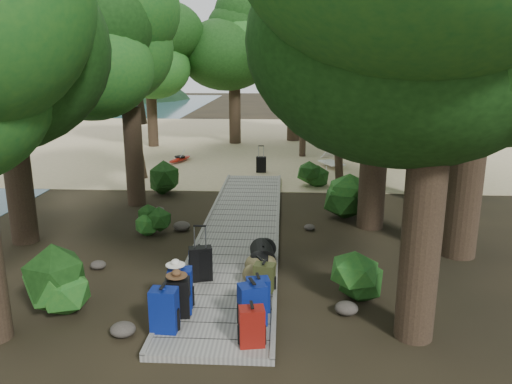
# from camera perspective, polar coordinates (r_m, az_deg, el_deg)

# --- Properties ---
(ground) EXTENTS (120.00, 120.00, 0.00)m
(ground) POSITION_cam_1_polar(r_m,az_deg,el_deg) (12.23, -2.12, -5.97)
(ground) COLOR black
(ground) RESTS_ON ground
(sand_beach) EXTENTS (40.00, 22.00, 0.02)m
(sand_beach) POSITION_cam_1_polar(r_m,az_deg,el_deg) (27.75, 0.87, 5.76)
(sand_beach) COLOR tan
(sand_beach) RESTS_ON ground
(boardwalk) EXTENTS (2.00, 12.00, 0.12)m
(boardwalk) POSITION_cam_1_polar(r_m,az_deg,el_deg) (13.14, -1.73, -4.19)
(boardwalk) COLOR gray
(boardwalk) RESTS_ON ground
(backpack_left_a) EXTENTS (0.44, 0.32, 0.80)m
(backpack_left_a) POSITION_cam_1_polar(r_m,az_deg,el_deg) (8.27, -10.45, -12.88)
(backpack_left_a) COLOR navy
(backpack_left_a) RESTS_ON boardwalk
(backpack_left_b) EXTENTS (0.43, 0.33, 0.74)m
(backpack_left_b) POSITION_cam_1_polar(r_m,az_deg,el_deg) (8.68, -8.94, -11.59)
(backpack_left_b) COLOR black
(backpack_left_b) RESTS_ON boardwalk
(backpack_left_c) EXTENTS (0.45, 0.35, 0.78)m
(backpack_left_c) POSITION_cam_1_polar(r_m,az_deg,el_deg) (8.99, -8.63, -10.51)
(backpack_left_c) COLOR navy
(backpack_left_c) RESTS_ON boardwalk
(backpack_left_d) EXTENTS (0.38, 0.28, 0.57)m
(backpack_left_d) POSITION_cam_1_polar(r_m,az_deg,el_deg) (10.33, -6.55, -7.63)
(backpack_left_d) COLOR navy
(backpack_left_d) RESTS_ON boardwalk
(backpack_right_a) EXTENTS (0.42, 0.33, 0.68)m
(backpack_right_a) POSITION_cam_1_polar(r_m,az_deg,el_deg) (7.80, -0.48, -14.90)
(backpack_right_a) COLOR maroon
(backpack_right_a) RESTS_ON boardwalk
(backpack_right_b) EXTENTS (0.52, 0.44, 0.78)m
(backpack_right_b) POSITION_cam_1_polar(r_m,az_deg,el_deg) (8.31, -0.44, -12.52)
(backpack_right_b) COLOR navy
(backpack_right_b) RESTS_ON boardwalk
(backpack_right_c) EXTENTS (0.44, 0.35, 0.66)m
(backpack_right_c) POSITION_cam_1_polar(r_m,az_deg,el_deg) (8.76, 0.22, -11.47)
(backpack_right_c) COLOR navy
(backpack_right_c) RESTS_ON boardwalk
(backpack_right_d) EXTENTS (0.42, 0.34, 0.58)m
(backpack_right_d) POSITION_cam_1_polar(r_m,az_deg,el_deg) (9.50, 0.97, -9.55)
(backpack_right_d) COLOR #3C3D1A
(backpack_right_d) RESTS_ON boardwalk
(duffel_right_khaki) EXTENTS (0.64, 0.72, 0.40)m
(duffel_right_khaki) POSITION_cam_1_polar(r_m,az_deg,el_deg) (10.02, 0.44, -8.78)
(duffel_right_khaki) COLOR olive
(duffel_right_khaki) RESTS_ON boardwalk
(duffel_right_black) EXTENTS (0.58, 0.83, 0.49)m
(duffel_right_black) POSITION_cam_1_polar(r_m,az_deg,el_deg) (10.58, 0.75, -7.21)
(duffel_right_black) COLOR black
(duffel_right_black) RESTS_ON boardwalk
(suitcase_on_boardwalk) EXTENTS (0.49, 0.35, 0.68)m
(suitcase_on_boardwalk) POSITION_cam_1_polar(r_m,az_deg,el_deg) (9.97, -6.33, -8.13)
(suitcase_on_boardwalk) COLOR black
(suitcase_on_boardwalk) RESTS_ON boardwalk
(lone_suitcase_on_sand) EXTENTS (0.41, 0.24, 0.63)m
(lone_suitcase_on_sand) POSITION_cam_1_polar(r_m,az_deg,el_deg) (19.92, 0.60, 3.16)
(lone_suitcase_on_sand) COLOR black
(lone_suitcase_on_sand) RESTS_ON sand_beach
(hat_brown) EXTENTS (0.36, 0.36, 0.11)m
(hat_brown) POSITION_cam_1_polar(r_m,az_deg,el_deg) (8.47, -9.08, -9.11)
(hat_brown) COLOR #51351E
(hat_brown) RESTS_ON backpack_left_b
(hat_white) EXTENTS (0.34, 0.34, 0.11)m
(hat_white) POSITION_cam_1_polar(r_m,az_deg,el_deg) (8.82, -9.21, -7.90)
(hat_white) COLOR silver
(hat_white) RESTS_ON backpack_left_c
(kayak) EXTENTS (1.83, 3.41, 0.34)m
(kayak) POSITION_cam_1_polar(r_m,az_deg,el_deg) (22.29, -8.69, 3.86)
(kayak) COLOR #B11A0F
(kayak) RESTS_ON sand_beach
(sun_lounger) EXTENTS (1.36, 2.06, 0.63)m
(sun_lounger) POSITION_cam_1_polar(r_m,az_deg,el_deg) (21.09, 8.64, 3.65)
(sun_lounger) COLOR silver
(sun_lounger) RESTS_ON sand_beach
(tree_right_a) EXTENTS (5.24, 5.24, 8.73)m
(tree_right_a) POSITION_cam_1_polar(r_m,az_deg,el_deg) (7.66, 20.03, 14.23)
(tree_right_a) COLOR black
(tree_right_a) RESTS_ON ground
(tree_right_c) EXTENTS (5.80, 5.80, 10.03)m
(tree_right_c) POSITION_cam_1_polar(r_m,az_deg,el_deg) (13.14, 14.14, 17.34)
(tree_right_c) COLOR black
(tree_right_c) RESTS_ON ground
(tree_right_d) EXTENTS (5.72, 5.72, 10.48)m
(tree_right_d) POSITION_cam_1_polar(r_m,az_deg,el_deg) (16.15, 20.82, 17.08)
(tree_right_d) COLOR black
(tree_right_d) RESTS_ON ground
(tree_right_e) EXTENTS (4.95, 4.95, 8.92)m
(tree_right_e) POSITION_cam_1_polar(r_m,az_deg,el_deg) (18.05, 13.80, 14.75)
(tree_right_e) COLOR black
(tree_right_e) RESTS_ON ground
(tree_right_f) EXTENTS (5.66, 5.66, 10.11)m
(tree_right_f) POSITION_cam_1_polar(r_m,az_deg,el_deg) (21.65, 17.64, 16.00)
(tree_right_f) COLOR black
(tree_right_f) RESTS_ON ground
(tree_left_b) EXTENTS (4.97, 4.97, 8.94)m
(tree_left_b) POSITION_cam_1_polar(r_m,az_deg,el_deg) (12.94, -26.94, 13.86)
(tree_left_b) COLOR black
(tree_left_b) RESTS_ON ground
(tree_left_c) EXTENTS (4.55, 4.55, 7.91)m
(tree_left_c) POSITION_cam_1_polar(r_m,az_deg,el_deg) (15.41, -14.33, 12.91)
(tree_left_c) COLOR black
(tree_left_c) RESTS_ON ground
(tree_back_a) EXTENTS (5.14, 5.14, 8.90)m
(tree_back_a) POSITION_cam_1_polar(r_m,az_deg,el_deg) (26.96, -2.50, 14.96)
(tree_back_a) COLOR black
(tree_back_a) RESTS_ON ground
(tree_back_b) EXTENTS (5.80, 5.80, 10.36)m
(tree_back_b) POSITION_cam_1_polar(r_m,az_deg,el_deg) (28.00, 4.49, 16.41)
(tree_back_b) COLOR black
(tree_back_b) RESTS_ON ground
(tree_back_c) EXTENTS (4.67, 4.67, 8.41)m
(tree_back_c) POSITION_cam_1_polar(r_m,az_deg,el_deg) (26.97, 11.85, 14.15)
(tree_back_c) COLOR black
(tree_back_c) RESTS_ON ground
(tree_back_d) EXTENTS (4.53, 4.53, 7.55)m
(tree_back_d) POSITION_cam_1_polar(r_m,az_deg,el_deg) (26.46, -12.03, 13.21)
(tree_back_d) COLOR black
(tree_back_d) RESTS_ON ground
(palm_right_a) EXTENTS (4.02, 4.02, 6.85)m
(palm_right_a) POSITION_cam_1_polar(r_m,az_deg,el_deg) (18.08, 10.27, 11.65)
(palm_right_a) COLOR #173E11
(palm_right_a) RESTS_ON ground
(palm_right_b) EXTENTS (4.56, 4.56, 8.80)m
(palm_right_b) POSITION_cam_1_polar(r_m,az_deg,el_deg) (22.27, 12.49, 14.58)
(palm_right_b) COLOR #173E11
(palm_right_b) RESTS_ON ground
(palm_right_c) EXTENTS (4.08, 4.08, 6.49)m
(palm_right_c) POSITION_cam_1_polar(r_m,az_deg,el_deg) (23.35, 6.05, 11.98)
(palm_right_c) COLOR #173E11
(palm_right_c) RESTS_ON ground
(palm_left_a) EXTENTS (3.91, 3.91, 6.22)m
(palm_left_a) POSITION_cam_1_polar(r_m,az_deg,el_deg) (19.07, -13.91, 10.65)
(palm_left_a) COLOR #173E11
(palm_left_a) RESTS_ON ground
(rock_left_a) EXTENTS (0.42, 0.37, 0.23)m
(rock_left_a) POSITION_cam_1_polar(r_m,az_deg,el_deg) (8.63, -14.96, -14.94)
(rock_left_a) COLOR #4C473F
(rock_left_a) RESTS_ON ground
(rock_left_b) EXTENTS (0.33, 0.30, 0.18)m
(rock_left_b) POSITION_cam_1_polar(r_m,az_deg,el_deg) (11.31, -17.59, -7.94)
(rock_left_b) COLOR #4C473F
(rock_left_b) RESTS_ON ground
(rock_left_c) EXTENTS (0.45, 0.40, 0.25)m
(rock_left_c) POSITION_cam_1_polar(r_m,az_deg,el_deg) (13.28, -8.48, -3.86)
(rock_left_c) COLOR #4C473F
(rock_left_c) RESTS_ON ground
(rock_left_d) EXTENTS (0.29, 0.26, 0.16)m
(rock_left_d) POSITION_cam_1_polar(r_m,az_deg,el_deg) (15.01, -10.97, -1.97)
(rock_left_d) COLOR #4C473F
(rock_left_d) RESTS_ON ground
(rock_right_a) EXTENTS (0.42, 0.37, 0.23)m
(rock_right_a) POSITION_cam_1_polar(r_m,az_deg,el_deg) (9.13, 10.30, -12.93)
(rock_right_a) COLOR #4C473F
(rock_right_a) RESTS_ON ground
(rock_right_b) EXTENTS (0.53, 0.48, 0.29)m
(rock_right_b) POSITION_cam_1_polar(r_m,az_deg,el_deg) (11.07, 11.26, -7.71)
(rock_right_b) COLOR #4C473F
(rock_right_b) RESTS_ON ground
(rock_right_c) EXTENTS (0.29, 0.26, 0.16)m
(rock_right_c) POSITION_cam_1_polar(r_m,az_deg,el_deg) (13.26, 6.14, -4.02)
(rock_right_c) COLOR #4C473F
(rock_right_c) RESTS_ON ground
(shrub_left_a) EXTENTS (1.22, 1.22, 1.10)m
(shrub_left_a) POSITION_cam_1_polar(r_m,az_deg,el_deg) (9.54, -20.92, -9.57)
(shrub_left_a) COLOR #19531C
(shrub_left_a) RESTS_ON ground
(shrub_left_b) EXTENTS (0.79, 0.79, 0.71)m
(shrub_left_b) POSITION_cam_1_polar(r_m,az_deg,el_deg) (13.16, -11.48, -3.12)
(shrub_left_b) COLOR #19531C
(shrub_left_b) RESTS_ON ground
(shrub_left_c) EXTENTS (1.12, 1.12, 1.01)m
(shrub_left_c) POSITION_cam_1_polar(r_m,az_deg,el_deg) (16.82, -10.77, 1.34)
(shrub_left_c) COLOR #19531C
(shrub_left_c) RESTS_ON ground
(shrub_right_a) EXTENTS (1.03, 1.03, 0.93)m
(shrub_right_a) POSITION_cam_1_polar(r_m,az_deg,el_deg) (9.54, 12.18, -9.46)
(shrub_right_a) COLOR #19531C
(shrub_right_a) RESTS_ON ground
(shrub_right_b) EXTENTS (1.39, 1.39, 1.26)m
(shrub_right_b) POSITION_cam_1_polar(r_m,az_deg,el_deg) (14.36, 9.80, -0.40)
(shrub_right_b) COLOR #19531C
(shrub_right_b) RESTS_ON ground
(shrub_right_c) EXTENTS (0.96, 0.96, 0.87)m
(shrub_right_c) POSITION_cam_1_polar(r_m,az_deg,el_deg) (17.79, 6.69, 1.99)
(shrub_right_c) COLOR #19531C
(shrub_right_c) RESTS_ON ground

